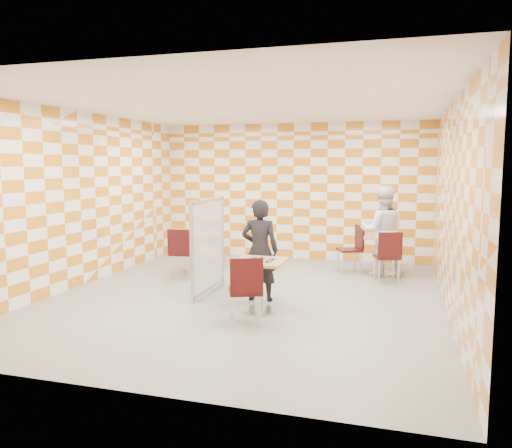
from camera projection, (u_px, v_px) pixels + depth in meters
The scene contains 15 objects.
room_shell at pixel (256, 201), 8.27m from camera, with size 7.00×7.00×7.00m.
main_table at pixel (260, 277), 7.07m from camera, with size 0.70×0.70×0.75m.
second_table at pixel (383, 248), 9.50m from camera, with size 0.70×0.70×0.75m.
empty_table at pixel (197, 246), 9.79m from camera, with size 0.70×0.70×0.75m.
chair_main_front at pixel (246, 286), 6.39m from camera, with size 0.55×0.56×0.92m.
chair_second_front at pixel (388, 253), 8.80m from camera, with size 0.52×0.53×0.92m.
chair_second_side at pixel (354, 245), 9.66m from camera, with size 0.57×0.56×0.92m.
chair_empty_near at pixel (181, 249), 9.18m from camera, with size 0.45×0.46×0.92m.
chair_empty_far at pixel (210, 239), 10.51m from camera, with size 0.52×0.52×0.92m.
partition at pixel (208, 246), 8.07m from camera, with size 0.08×1.38×1.55m.
man_dark at pixel (260, 250), 7.66m from camera, with size 0.57×0.38×1.57m, color black.
man_white at pixel (382, 231), 9.37m from camera, with size 0.83×0.64×1.70m, color white.
pizza_on_foil at pixel (260, 259), 7.03m from camera, with size 0.40×0.40×0.04m.
sport_bottle at pixel (379, 230), 9.57m from camera, with size 0.06×0.06×0.20m.
soda_bottle at pixel (393, 230), 9.48m from camera, with size 0.07×0.07×0.23m.
Camera 1 is at (2.32, -7.39, 2.09)m, focal length 35.00 mm.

